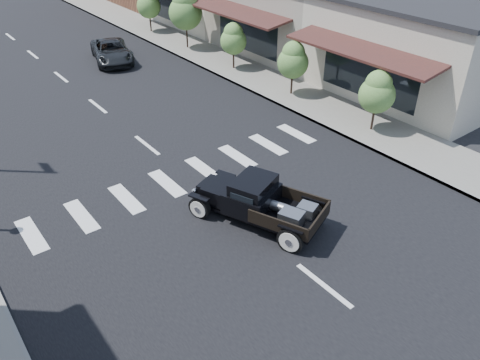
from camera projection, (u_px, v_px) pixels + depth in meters
ground at (254, 230)px, 14.64m from camera, size 120.00×120.00×0.00m
road at (75, 88)px, 24.62m from camera, size 14.00×80.00×0.02m
road_markings at (116, 121)px, 21.29m from camera, size 12.00×60.00×0.06m
sidewalk_right at (208, 56)px, 28.95m from camera, size 3.00×80.00×0.15m
storefront_near at (434, 43)px, 23.78m from camera, size 10.00×9.00×4.50m
storefront_mid at (309, 10)px, 29.78m from camera, size 10.00×9.00×4.50m
small_tree_a at (376, 102)px, 19.57m from camera, size 1.52×1.52×2.53m
small_tree_b at (293, 69)px, 22.95m from camera, size 1.53×1.53×2.54m
small_tree_c at (233, 46)px, 26.19m from camera, size 1.47×1.47×2.45m
small_tree_d at (186, 20)px, 29.21m from camera, size 2.07×2.07×3.44m
small_tree_e at (149, 11)px, 32.63m from camera, size 1.64×1.64×2.73m
hotrod_pickup at (259, 201)px, 14.66m from camera, size 3.56×4.86×1.53m
second_car at (112, 52)px, 27.85m from camera, size 3.16×4.81×1.23m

